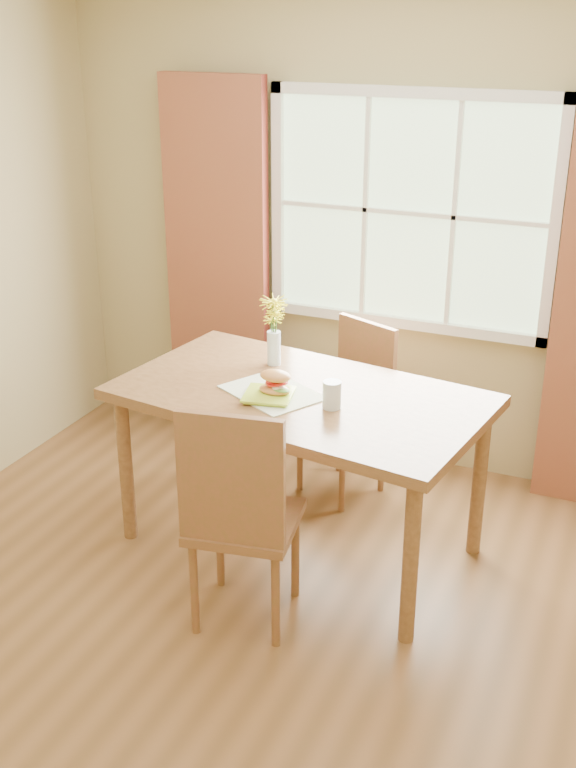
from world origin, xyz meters
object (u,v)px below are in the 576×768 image
(chair_far, at_px, (353,401))
(water_glass, at_px, (332,395))
(dining_table, at_px, (300,409))
(croissant_sandwich, at_px, (275,383))
(chair_near, at_px, (239,511))
(flower_vase, at_px, (274,322))

(chair_far, distance_m, water_glass, 0.89)
(dining_table, bearing_deg, croissant_sandwich, -122.13)
(dining_table, relative_size, water_glass, 14.38)
(chair_near, bearing_deg, flower_vase, 96.06)
(chair_near, bearing_deg, croissant_sandwich, 89.87)
(chair_near, distance_m, chair_far, 1.39)
(dining_table, bearing_deg, water_glass, -20.01)
(dining_table, xyz_separation_m, chair_far, (0.03, 0.68, -0.23))
(flower_vase, bearing_deg, chair_near, -74.33)
(croissant_sandwich, xyz_separation_m, water_glass, (0.29, -0.01, -0.01))
(chair_near, relative_size, croissant_sandwich, 6.57)
(chair_near, height_order, croissant_sandwich, chair_near)
(dining_table, bearing_deg, chair_far, 95.59)
(water_glass, xyz_separation_m, flower_vase, (-0.46, 0.39, 0.16))
(chair_far, height_order, flower_vase, flower_vase)
(dining_table, height_order, water_glass, water_glass)
(dining_table, distance_m, flower_vase, 0.50)
(dining_table, xyz_separation_m, flower_vase, (-0.26, 0.28, 0.31))
(chair_near, height_order, chair_far, chair_near)
(dining_table, relative_size, croissant_sandwich, 11.35)
(chair_far, bearing_deg, croissant_sandwich, -75.71)
(croissant_sandwich, xyz_separation_m, flower_vase, (-0.18, 0.38, 0.15))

